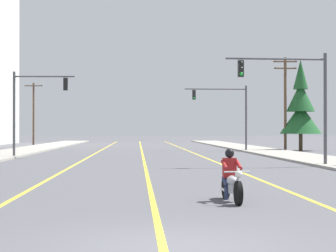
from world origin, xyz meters
TOP-DOWN VIEW (x-y plane):
  - ground_plane at (0.00, 0.00)m, footprint 400.00×400.00m
  - lane_stripe_center at (-0.13, 45.00)m, footprint 0.16×100.00m
  - lane_stripe_left at (-4.13, 45.00)m, footprint 0.16×100.00m
  - lane_stripe_right at (4.31, 45.00)m, footprint 0.16×100.00m
  - sidewalk_kerb_right at (11.24, 40.00)m, footprint 4.40×110.00m
  - sidewalk_kerb_left at (-11.24, 40.00)m, footprint 4.40×110.00m
  - motorcycle_with_rider at (2.03, 6.14)m, footprint 0.70×2.19m
  - traffic_signal_near_right at (8.08, 21.67)m, footprint 5.62×0.57m
  - traffic_signal_near_left at (-8.17, 32.92)m, footprint 4.44×0.38m
  - traffic_signal_mid_right at (7.97, 45.25)m, footprint 5.93×0.53m
  - utility_pole_right_far at (13.69, 46.27)m, footprint 2.34×0.26m
  - utility_pole_left_far at (-14.56, 70.55)m, footprint 2.40×0.26m
  - conifer_tree_right_verge_far at (15.21, 46.33)m, footprint 4.01×4.01m

SIDE VIEW (x-z plane):
  - ground_plane at x=0.00m, z-range 0.00..0.00m
  - lane_stripe_center at x=-0.13m, z-range 0.00..0.01m
  - lane_stripe_left at x=-4.13m, z-range 0.00..0.01m
  - lane_stripe_right at x=4.31m, z-range 0.00..0.01m
  - sidewalk_kerb_right at x=11.24m, z-range 0.00..0.14m
  - sidewalk_kerb_left at x=-11.24m, z-range 0.00..0.14m
  - motorcycle_with_rider at x=2.03m, z-range -0.14..1.32m
  - conifer_tree_right_verge_far at x=15.21m, z-range -0.37..8.46m
  - traffic_signal_near_left at x=-8.17m, z-range 0.97..7.17m
  - traffic_signal_near_right at x=8.08m, z-range 1.04..7.24m
  - traffic_signal_mid_right at x=7.97m, z-range 1.06..7.26m
  - utility_pole_left_far at x=-14.56m, z-range 0.23..8.61m
  - utility_pole_right_far at x=13.69m, z-range 0.38..9.38m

